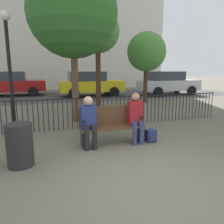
% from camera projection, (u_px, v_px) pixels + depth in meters
% --- Properties ---
extents(ground_plane, '(80.00, 80.00, 0.00)m').
position_uv_depth(ground_plane, '(151.00, 185.00, 3.44)').
color(ground_plane, '#605B4C').
extents(park_bench, '(1.54, 0.45, 0.92)m').
position_uv_depth(park_bench, '(111.00, 124.00, 5.31)').
color(park_bench, '#4C331E').
rests_on(park_bench, ground).
extents(seated_person_0, '(0.34, 0.39, 1.20)m').
position_uv_depth(seated_person_0, '(89.00, 119.00, 4.98)').
color(seated_person_0, black).
rests_on(seated_person_0, ground).
extents(seated_person_1, '(0.34, 0.39, 1.24)m').
position_uv_depth(seated_person_1, '(136.00, 115.00, 5.33)').
color(seated_person_1, navy).
rests_on(seated_person_1, ground).
extents(backpack, '(0.24, 0.27, 0.31)m').
position_uv_depth(backpack, '(151.00, 136.00, 5.49)').
color(backpack, navy).
rests_on(backpack, ground).
extents(fence_railing, '(9.01, 0.03, 0.95)m').
position_uv_depth(fence_railing, '(95.00, 110.00, 6.79)').
color(fence_railing, black).
rests_on(fence_railing, ground).
extents(tree_0, '(2.05, 2.05, 3.71)m').
position_uv_depth(tree_0, '(146.00, 52.00, 11.47)').
color(tree_0, '#422D1E').
rests_on(tree_0, ground).
extents(tree_1, '(2.92, 2.92, 5.05)m').
position_uv_depth(tree_1, '(73.00, 13.00, 7.00)').
color(tree_1, brown).
rests_on(tree_1, ground).
extents(tree_2, '(2.03, 2.03, 4.55)m').
position_uv_depth(tree_2, '(98.00, 32.00, 10.10)').
color(tree_2, '#422D1E').
rests_on(tree_2, ground).
extents(lamp_post, '(0.28, 0.28, 3.37)m').
position_uv_depth(lamp_post, '(8.00, 53.00, 6.14)').
color(lamp_post, black).
rests_on(lamp_post, ground).
extents(street_surface, '(24.00, 6.00, 0.01)m').
position_uv_depth(street_surface, '(67.00, 96.00, 14.64)').
color(street_surface, '#3D3D3F').
rests_on(street_surface, ground).
extents(parked_car_0, '(4.20, 1.94, 1.62)m').
position_uv_depth(parked_car_0, '(90.00, 83.00, 14.47)').
color(parked_car_0, yellow).
rests_on(parked_car_0, ground).
extents(parked_car_1, '(4.20, 1.94, 1.62)m').
position_uv_depth(parked_car_1, '(167.00, 83.00, 15.31)').
color(parked_car_1, '#B7B7BC').
rests_on(parked_car_1, ground).
extents(parked_car_2, '(4.20, 1.94, 1.62)m').
position_uv_depth(parked_car_2, '(11.00, 83.00, 14.60)').
color(parked_car_2, maroon).
rests_on(parked_car_2, ground).
extents(building_facade, '(20.00, 6.00, 14.25)m').
position_uv_depth(building_facade, '(54.00, 12.00, 20.72)').
color(building_facade, beige).
rests_on(building_facade, ground).
extents(trash_bin, '(0.48, 0.48, 0.82)m').
position_uv_depth(trash_bin, '(20.00, 145.00, 4.07)').
color(trash_bin, black).
rests_on(trash_bin, ground).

